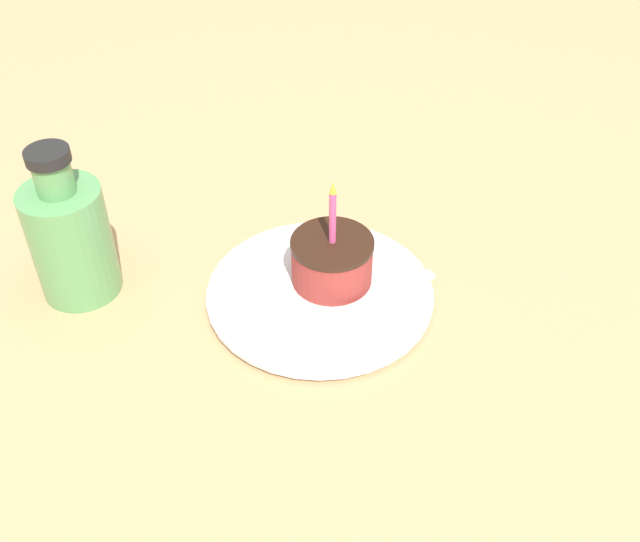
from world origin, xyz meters
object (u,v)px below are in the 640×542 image
object	(u,v)px
plate	(320,294)
cake_slice	(329,260)
bottle	(70,237)
fork	(344,314)

from	to	relation	value
plate	cake_slice	bearing A→B (deg)	151.41
cake_slice	bottle	xyz separation A→B (m)	(-0.00, -0.27, 0.03)
plate	bottle	bearing A→B (deg)	-93.76
fork	bottle	distance (m)	0.29
plate	cake_slice	world-z (taller)	cake_slice
plate	fork	world-z (taller)	fork
plate	fork	size ratio (longest dim) A/B	1.36
plate	bottle	world-z (taller)	bottle
fork	bottle	size ratio (longest dim) A/B	1.03
cake_slice	fork	xyz separation A→B (m)	(0.06, 0.02, -0.02)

